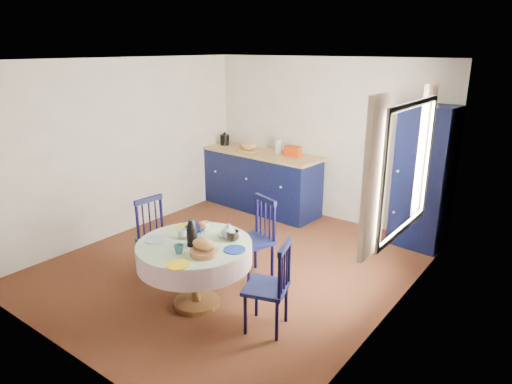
{
  "coord_description": "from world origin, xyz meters",
  "views": [
    {
      "loc": [
        3.37,
        -4.02,
        2.64
      ],
      "look_at": [
        0.21,
        0.2,
        0.95
      ],
      "focal_mm": 32.0,
      "sensor_mm": 36.0,
      "label": 1
    }
  ],
  "objects_px": {
    "chair_left": "(158,237)",
    "kitchen_counter": "(259,180)",
    "pantry_cabinet": "(424,178)",
    "mug_a": "(183,234)",
    "dining_table": "(195,254)",
    "mug_b": "(179,249)",
    "mug_c": "(233,236)",
    "chair_right": "(270,286)",
    "mug_d": "(205,227)",
    "cobalt_bowl": "(197,228)",
    "chair_far": "(255,238)"
  },
  "relations": [
    {
      "from": "kitchen_counter",
      "to": "mug_d",
      "type": "distance_m",
      "value": 2.82
    },
    {
      "from": "mug_b",
      "to": "mug_d",
      "type": "height_order",
      "value": "mug_d"
    },
    {
      "from": "kitchen_counter",
      "to": "chair_far",
      "type": "distance_m",
      "value": 2.44
    },
    {
      "from": "chair_far",
      "to": "dining_table",
      "type": "bearing_deg",
      "value": -78.04
    },
    {
      "from": "dining_table",
      "to": "chair_far",
      "type": "bearing_deg",
      "value": 82.76
    },
    {
      "from": "dining_table",
      "to": "chair_right",
      "type": "relative_size",
      "value": 1.29
    },
    {
      "from": "kitchen_counter",
      "to": "pantry_cabinet",
      "type": "relative_size",
      "value": 1.16
    },
    {
      "from": "cobalt_bowl",
      "to": "mug_d",
      "type": "bearing_deg",
      "value": 33.84
    },
    {
      "from": "chair_far",
      "to": "chair_right",
      "type": "relative_size",
      "value": 1.06
    },
    {
      "from": "pantry_cabinet",
      "to": "mug_b",
      "type": "relative_size",
      "value": 20.04
    },
    {
      "from": "kitchen_counter",
      "to": "mug_a",
      "type": "height_order",
      "value": "kitchen_counter"
    },
    {
      "from": "chair_left",
      "to": "mug_c",
      "type": "distance_m",
      "value": 1.17
    },
    {
      "from": "mug_c",
      "to": "cobalt_bowl",
      "type": "relative_size",
      "value": 0.59
    },
    {
      "from": "mug_c",
      "to": "chair_right",
      "type": "bearing_deg",
      "value": -15.89
    },
    {
      "from": "mug_b",
      "to": "mug_c",
      "type": "bearing_deg",
      "value": 67.45
    },
    {
      "from": "chair_left",
      "to": "mug_a",
      "type": "relative_size",
      "value": 8.06
    },
    {
      "from": "chair_right",
      "to": "mug_c",
      "type": "relative_size",
      "value": 6.79
    },
    {
      "from": "chair_right",
      "to": "mug_d",
      "type": "relative_size",
      "value": 8.62
    },
    {
      "from": "pantry_cabinet",
      "to": "chair_left",
      "type": "distance_m",
      "value": 3.55
    },
    {
      "from": "mug_a",
      "to": "cobalt_bowl",
      "type": "relative_size",
      "value": 0.51
    },
    {
      "from": "pantry_cabinet",
      "to": "mug_d",
      "type": "height_order",
      "value": "pantry_cabinet"
    },
    {
      "from": "mug_a",
      "to": "dining_table",
      "type": "bearing_deg",
      "value": -6.92
    },
    {
      "from": "pantry_cabinet",
      "to": "chair_far",
      "type": "relative_size",
      "value": 1.98
    },
    {
      "from": "kitchen_counter",
      "to": "chair_left",
      "type": "height_order",
      "value": "kitchen_counter"
    },
    {
      "from": "chair_right",
      "to": "mug_b",
      "type": "xyz_separation_m",
      "value": [
        -0.82,
        -0.38,
        0.3
      ]
    },
    {
      "from": "kitchen_counter",
      "to": "mug_b",
      "type": "xyz_separation_m",
      "value": [
        1.35,
        -3.13,
        0.26
      ]
    },
    {
      "from": "kitchen_counter",
      "to": "mug_c",
      "type": "height_order",
      "value": "kitchen_counter"
    },
    {
      "from": "dining_table",
      "to": "cobalt_bowl",
      "type": "xyz_separation_m",
      "value": [
        -0.22,
        0.25,
        0.15
      ]
    },
    {
      "from": "dining_table",
      "to": "chair_left",
      "type": "relative_size",
      "value": 1.26
    },
    {
      "from": "chair_right",
      "to": "mug_a",
      "type": "height_order",
      "value": "chair_right"
    },
    {
      "from": "mug_a",
      "to": "pantry_cabinet",
      "type": "bearing_deg",
      "value": 62.18
    },
    {
      "from": "chair_left",
      "to": "kitchen_counter",
      "type": "bearing_deg",
      "value": 14.59
    },
    {
      "from": "chair_left",
      "to": "mug_b",
      "type": "distance_m",
      "value": 1.08
    },
    {
      "from": "dining_table",
      "to": "mug_a",
      "type": "xyz_separation_m",
      "value": [
        -0.19,
        0.02,
        0.16
      ]
    },
    {
      "from": "dining_table",
      "to": "chair_right",
      "type": "distance_m",
      "value": 0.89
    },
    {
      "from": "chair_left",
      "to": "mug_c",
      "type": "bearing_deg",
      "value": -82.97
    },
    {
      "from": "chair_right",
      "to": "mug_b",
      "type": "distance_m",
      "value": 0.95
    },
    {
      "from": "kitchen_counter",
      "to": "dining_table",
      "type": "xyz_separation_m",
      "value": [
        1.3,
        -2.86,
        0.1
      ]
    },
    {
      "from": "dining_table",
      "to": "chair_left",
      "type": "distance_m",
      "value": 0.9
    },
    {
      "from": "kitchen_counter",
      "to": "cobalt_bowl",
      "type": "height_order",
      "value": "kitchen_counter"
    },
    {
      "from": "kitchen_counter",
      "to": "chair_right",
      "type": "bearing_deg",
      "value": -48.29
    },
    {
      "from": "pantry_cabinet",
      "to": "chair_left",
      "type": "xyz_separation_m",
      "value": [
        -2.22,
        -2.72,
        -0.49
      ]
    },
    {
      "from": "dining_table",
      "to": "chair_far",
      "type": "height_order",
      "value": "dining_table"
    },
    {
      "from": "chair_right",
      "to": "dining_table",
      "type": "bearing_deg",
      "value": -100.69
    },
    {
      "from": "mug_c",
      "to": "kitchen_counter",
      "type": "bearing_deg",
      "value": 121.42
    },
    {
      "from": "chair_far",
      "to": "chair_right",
      "type": "distance_m",
      "value": 1.08
    },
    {
      "from": "dining_table",
      "to": "mug_b",
      "type": "xyz_separation_m",
      "value": [
        0.05,
        -0.27,
        0.16
      ]
    },
    {
      "from": "chair_far",
      "to": "mug_c",
      "type": "distance_m",
      "value": 0.68
    },
    {
      "from": "chair_far",
      "to": "mug_a",
      "type": "xyz_separation_m",
      "value": [
        -0.3,
        -0.85,
        0.27
      ]
    },
    {
      "from": "pantry_cabinet",
      "to": "chair_far",
      "type": "height_order",
      "value": "pantry_cabinet"
    }
  ]
}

